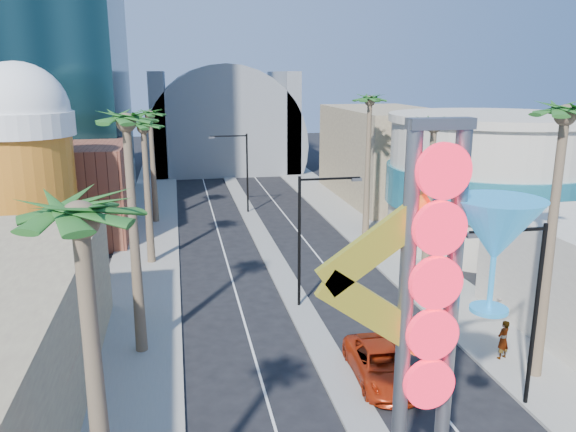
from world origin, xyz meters
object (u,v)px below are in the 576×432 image
object	(u,v)px
neon_sign	(456,303)
pedestrian_b	(503,299)
red_pickup	(382,365)
pedestrian_a	(503,340)

from	to	relation	value
neon_sign	pedestrian_b	world-z (taller)	neon_sign
neon_sign	red_pickup	xyz separation A→B (m)	(1.10, 8.16, -6.53)
red_pickup	pedestrian_a	distance (m)	6.43
pedestrian_a	pedestrian_b	size ratio (longest dim) A/B	1.06
red_pickup	neon_sign	bearing A→B (deg)	-94.51
pedestrian_a	pedestrian_b	distance (m)	5.49
neon_sign	red_pickup	world-z (taller)	neon_sign
pedestrian_a	red_pickup	bearing A→B (deg)	-16.84
red_pickup	pedestrian_b	bearing A→B (deg)	32.37
neon_sign	red_pickup	size ratio (longest dim) A/B	2.26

